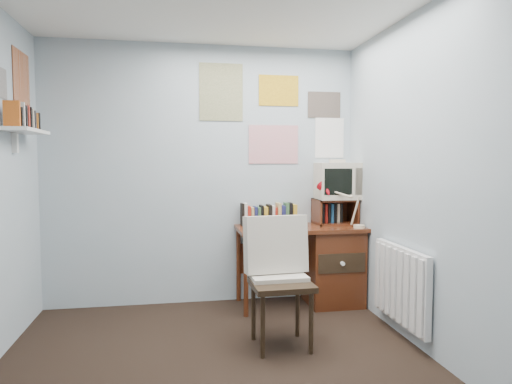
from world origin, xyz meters
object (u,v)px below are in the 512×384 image
crt_tv (337,179)px  wall_shelf (26,131)px  desk (327,262)px  desk_lamp (360,207)px  radiator (401,285)px  tv_riser (335,212)px  desk_chair (281,285)px

crt_tv → wall_shelf: bearing=-167.1°
desk → desk_lamp: 0.63m
desk → wall_shelf: (-2.57, -0.38, 1.21)m
wall_shelf → radiator: bearing=-10.9°
desk → tv_riser: (0.12, 0.11, 0.48)m
crt_tv → tv_riser: bearing=-141.0°
desk_lamp → tv_riser: size_ratio=0.97×
radiator → desk_lamp: bearing=92.8°
desk_chair → tv_riser: bearing=51.4°
desk_lamp → crt_tv: crt_tv is taller
desk → crt_tv: (0.15, 0.13, 0.80)m
crt_tv → radiator: size_ratio=0.52×
crt_tv → wall_shelf: size_ratio=0.67×
desk → crt_tv: crt_tv is taller
desk_chair → desk_lamp: desk_lamp is taller
desk_lamp → radiator: 0.92m
radiator → wall_shelf: bearing=169.1°
wall_shelf → desk_lamp: bearing=4.0°
tv_riser → crt_tv: (0.03, 0.02, 0.32)m
wall_shelf → desk_chair: bearing=-16.3°
desk → radiator: (0.29, -0.93, 0.01)m
desk → wall_shelf: bearing=-171.6°
desk → radiator: bearing=-72.8°
tv_riser → crt_tv: bearing=36.7°
desk_chair → crt_tv: 1.53m
desk → crt_tv: size_ratio=2.90×
tv_riser → radiator: bearing=-80.7°
radiator → wall_shelf: wall_shelf is taller
desk_chair → desk_lamp: size_ratio=2.43×
desk_lamp → wall_shelf: (-2.82, -0.20, 0.67)m
desk_chair → tv_riser: 1.38m
desk → tv_riser: bearing=43.0°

